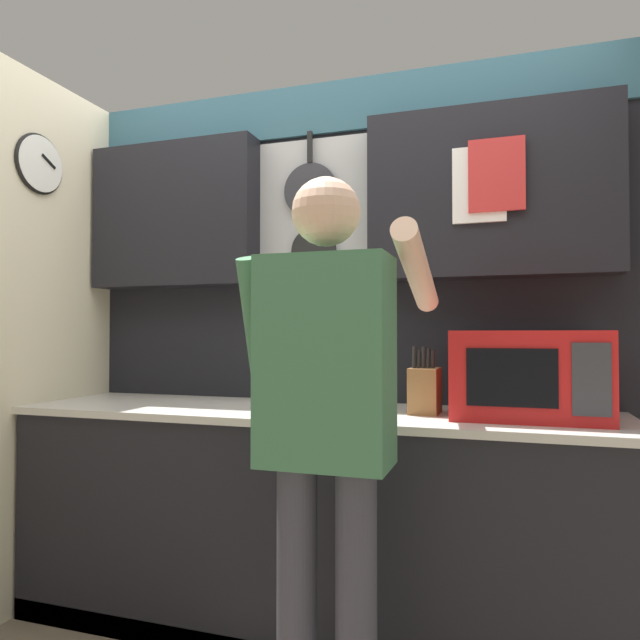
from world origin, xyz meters
The scene contains 7 objects.
ground_plane centered at (0.00, 0.00, 0.00)m, with size 14.00×14.00×0.00m, color #756651.
base_cabinet_counter centered at (0.00, 0.00, 0.44)m, with size 2.45×0.64×0.89m.
back_wall_unit centered at (0.01, 0.28, 1.46)m, with size 3.02×0.23×2.37m.
microwave centered at (0.84, 0.02, 1.05)m, with size 0.54×0.39×0.32m.
knife_block centered at (0.47, 0.02, 0.98)m, with size 0.12×0.15×0.26m.
utensil_crock centered at (0.08, 0.02, 0.97)m, with size 0.11×0.11×0.32m.
person centered at (0.26, -0.61, 0.99)m, with size 0.54×0.64×1.66m.
Camera 1 is at (0.76, -2.21, 1.20)m, focal length 32.00 mm.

